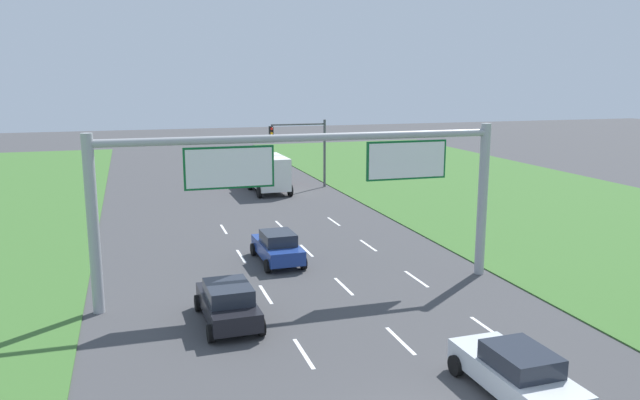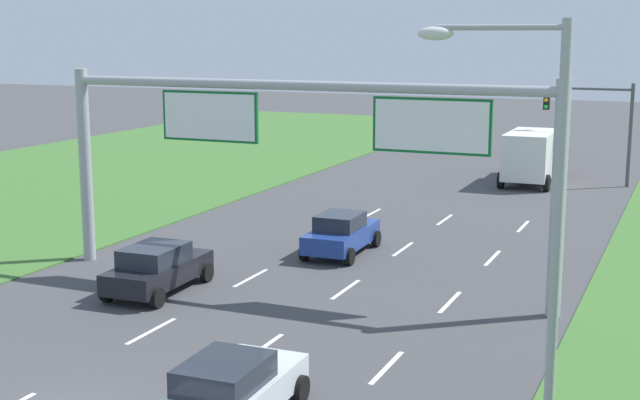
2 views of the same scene
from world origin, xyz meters
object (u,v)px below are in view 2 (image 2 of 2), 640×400
car_mid_lane (157,268)px  traffic_light_mast (594,115)px  car_near_red (228,392)px  street_lamp (535,223)px  sign_gantry (300,138)px  box_truck (534,154)px  car_lead_silver (341,233)px

car_mid_lane → traffic_light_mast: size_ratio=0.76×
car_near_red → street_lamp: bearing=-5.9°
car_near_red → sign_gantry: size_ratio=0.26×
car_mid_lane → traffic_light_mast: traffic_light_mast is taller
car_mid_lane → street_lamp: 16.32m
box_truck → sign_gantry: bearing=-98.4°
car_near_red → sign_gantry: bearing=104.9°
car_lead_silver → traffic_light_mast: traffic_light_mast is taller
car_lead_silver → sign_gantry: (0.39, -4.51, 4.12)m
car_near_red → traffic_light_mast: 35.22m
box_truck → street_lamp: bearing=-80.7°
car_near_red → street_lamp: size_ratio=0.53×
car_lead_silver → car_mid_lane: car_lead_silver is taller
car_near_red → car_mid_lane: (-7.02, 7.91, 0.03)m
sign_gantry → car_lead_silver: bearing=94.9°
sign_gantry → street_lamp: bearing=-49.4°
traffic_light_mast → street_lamp: street_lamp is taller
sign_gantry → traffic_light_mast: 25.32m
car_near_red → car_mid_lane: size_ratio=1.06×
traffic_light_mast → car_lead_silver: bearing=-108.7°
street_lamp → car_mid_lane: bearing=147.8°
car_lead_silver → sign_gantry: sign_gantry is taller
car_mid_lane → street_lamp: bearing=-34.1°
street_lamp → sign_gantry: bearing=130.6°
box_truck → sign_gantry: (-3.30, -24.07, 3.30)m
car_lead_silver → street_lamp: (9.78, -15.45, 4.29)m
sign_gantry → street_lamp: 14.41m
car_near_red → car_mid_lane: car_mid_lane is taller
car_mid_lane → box_truck: box_truck is taller
car_lead_silver → traffic_light_mast: (6.77, 19.97, 3.08)m
street_lamp → car_lead_silver: bearing=122.3°
sign_gantry → car_mid_lane: bearing=-147.2°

